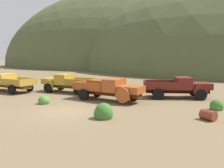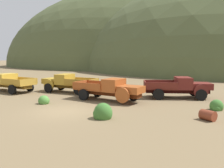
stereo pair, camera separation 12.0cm
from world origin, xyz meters
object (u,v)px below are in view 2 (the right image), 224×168
at_px(truck_faded_yellow, 7,82).
at_px(oil_drum_tipped, 208,115).
at_px(truck_oxide_orange, 113,89).
at_px(truck_mustard, 66,83).
at_px(truck_oxblood, 182,87).

bearing_deg(truck_faded_yellow, oil_drum_tipped, 176.85).
bearing_deg(truck_oxide_orange, truck_faded_yellow, -173.85).
height_order(truck_mustard, oil_drum_tipped, truck_mustard).
distance_m(truck_faded_yellow, truck_mustard, 6.40).
xyz_separation_m(truck_mustard, truck_oxblood, (11.69, 0.86, 0.00)).
distance_m(truck_mustard, truck_oxblood, 11.72).
height_order(truck_mustard, truck_oxblood, same).
relative_size(truck_oxide_orange, truck_oxblood, 1.03).
bearing_deg(oil_drum_tipped, truck_oxide_orange, 154.82).
distance_m(truck_mustard, truck_oxide_orange, 6.95).
relative_size(truck_mustard, truck_oxblood, 0.98).
bearing_deg(oil_drum_tipped, truck_oxblood, 106.32).
bearing_deg(truck_oxide_orange, truck_mustard, 166.99).
bearing_deg(truck_mustard, truck_oxblood, -172.55).
relative_size(truck_mustard, oil_drum_tipped, 5.73).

